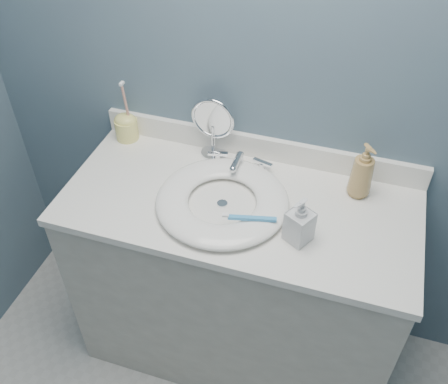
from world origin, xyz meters
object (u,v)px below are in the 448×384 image
at_px(makeup_mirror, 213,125).
at_px(soap_bottle_clear, 300,220).
at_px(soap_bottle_amber, 363,171).
at_px(toothbrush_holder, 126,126).

bearing_deg(makeup_mirror, soap_bottle_clear, -38.16).
bearing_deg(soap_bottle_amber, makeup_mirror, 133.10).
height_order(soap_bottle_amber, soap_bottle_clear, soap_bottle_amber).
relative_size(soap_bottle_amber, toothbrush_holder, 0.81).
distance_m(makeup_mirror, soap_bottle_clear, 0.51).
height_order(soap_bottle_amber, toothbrush_holder, toothbrush_holder).
xyz_separation_m(soap_bottle_amber, soap_bottle_clear, (-0.16, -0.27, -0.02)).
height_order(makeup_mirror, toothbrush_holder, toothbrush_holder).
bearing_deg(soap_bottle_clear, soap_bottle_amber, 89.08).
bearing_deg(makeup_mirror, soap_bottle_amber, -4.28).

